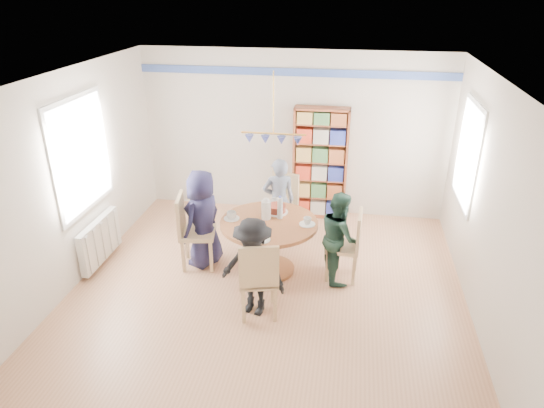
% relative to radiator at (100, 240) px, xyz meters
% --- Properties ---
extents(ground, '(5.00, 5.00, 0.00)m').
position_rel_radiator_xyz_m(ground, '(2.42, -0.30, -0.35)').
color(ground, tan).
extents(room_shell, '(5.00, 5.00, 5.00)m').
position_rel_radiator_xyz_m(room_shell, '(2.16, 0.57, 1.30)').
color(room_shell, white).
rests_on(room_shell, ground).
extents(radiator, '(0.12, 1.00, 0.60)m').
position_rel_radiator_xyz_m(radiator, '(0.00, 0.00, 0.00)').
color(radiator, silver).
rests_on(radiator, ground).
extents(dining_table, '(1.30, 1.30, 0.75)m').
position_rel_radiator_xyz_m(dining_table, '(2.36, 0.19, 0.21)').
color(dining_table, brown).
rests_on(dining_table, ground).
extents(chair_left, '(0.54, 0.54, 1.05)m').
position_rel_radiator_xyz_m(chair_left, '(1.28, 0.15, 0.23)').
color(chair_left, '#D4AF82').
rests_on(chair_left, ground).
extents(chair_right, '(0.45, 0.45, 0.97)m').
position_rel_radiator_xyz_m(chair_right, '(3.43, 0.20, 0.18)').
color(chair_right, '#D4AF82').
rests_on(chair_right, ground).
extents(chair_far, '(0.56, 0.56, 1.00)m').
position_rel_radiator_xyz_m(chair_far, '(2.38, 1.26, 0.20)').
color(chair_far, '#D4AF82').
rests_on(chair_far, ground).
extents(chair_near, '(0.55, 0.55, 1.02)m').
position_rel_radiator_xyz_m(chair_near, '(2.42, -0.84, 0.21)').
color(chair_near, '#D4AF82').
rests_on(chair_near, ground).
extents(person_left, '(0.66, 0.79, 1.39)m').
position_rel_radiator_xyz_m(person_left, '(1.44, 0.23, 0.34)').
color(person_left, '#191835').
rests_on(person_left, ground).
extents(person_right, '(0.62, 0.71, 1.24)m').
position_rel_radiator_xyz_m(person_right, '(3.29, 0.17, 0.27)').
color(person_right, '#1C382E').
rests_on(person_right, ground).
extents(person_far, '(0.56, 0.45, 1.33)m').
position_rel_radiator_xyz_m(person_far, '(2.36, 1.04, 0.31)').
color(person_far, gray).
rests_on(person_far, ground).
extents(person_near, '(0.90, 0.65, 1.24)m').
position_rel_radiator_xyz_m(person_near, '(2.34, -0.75, 0.27)').
color(person_near, black).
rests_on(person_near, ground).
extents(bookshelf, '(0.88, 0.26, 1.85)m').
position_rel_radiator_xyz_m(bookshelf, '(2.89, 2.04, 0.56)').
color(bookshelf, brown).
rests_on(bookshelf, ground).
extents(tableware, '(1.23, 1.23, 0.32)m').
position_rel_radiator_xyz_m(tableware, '(2.33, 0.22, 0.47)').
color(tableware, white).
rests_on(tableware, dining_table).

